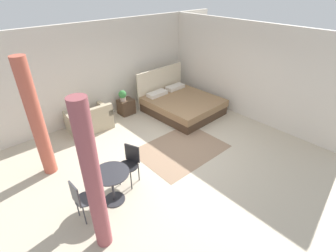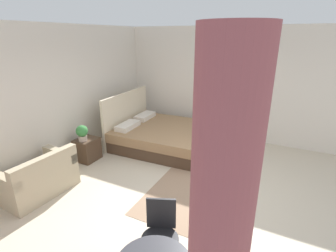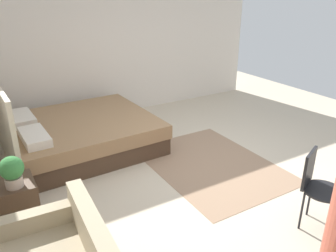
{
  "view_description": "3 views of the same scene",
  "coord_description": "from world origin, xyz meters",
  "px_view_note": "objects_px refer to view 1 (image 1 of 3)",
  "views": [
    {
      "loc": [
        -3.8,
        -3.93,
        3.92
      ],
      "look_at": [
        -0.22,
        0.05,
        0.77
      ],
      "focal_mm": 26.97,
      "sensor_mm": 36.0,
      "label": 1
    },
    {
      "loc": [
        -3.63,
        -1.35,
        2.66
      ],
      "look_at": [
        0.58,
        0.76,
        0.97
      ],
      "focal_mm": 27.16,
      "sensor_mm": 36.0,
      "label": 2
    },
    {
      "loc": [
        -3.39,
        2.74,
        2.47
      ],
      "look_at": [
        0.41,
        0.48,
        0.64
      ],
      "focal_mm": 36.02,
      "sensor_mm": 36.0,
      "label": 3
    }
  ],
  "objects_px": {
    "couch": "(90,121)",
    "balcony_table": "(112,181)",
    "nightstand": "(126,107)",
    "cafe_chair_near_couch": "(81,198)",
    "potted_plant": "(122,95)",
    "bed": "(181,104)",
    "cafe_chair_near_window": "(130,161)"
  },
  "relations": [
    {
      "from": "potted_plant",
      "to": "nightstand",
      "type": "bearing_deg",
      "value": 4.7
    },
    {
      "from": "couch",
      "to": "cafe_chair_near_couch",
      "type": "xyz_separation_m",
      "value": [
        -1.62,
        -2.93,
        0.24
      ]
    },
    {
      "from": "bed",
      "to": "potted_plant",
      "type": "bearing_deg",
      "value": 144.44
    },
    {
      "from": "potted_plant",
      "to": "cafe_chair_near_couch",
      "type": "relative_size",
      "value": 0.4
    },
    {
      "from": "bed",
      "to": "couch",
      "type": "bearing_deg",
      "value": 160.82
    },
    {
      "from": "cafe_chair_near_couch",
      "to": "balcony_table",
      "type": "bearing_deg",
      "value": 2.15
    },
    {
      "from": "couch",
      "to": "cafe_chair_near_window",
      "type": "xyz_separation_m",
      "value": [
        -0.37,
        -2.65,
        0.25
      ]
    },
    {
      "from": "couch",
      "to": "balcony_table",
      "type": "relative_size",
      "value": 1.72
    },
    {
      "from": "potted_plant",
      "to": "cafe_chair_near_window",
      "type": "height_order",
      "value": "cafe_chair_near_window"
    },
    {
      "from": "nightstand",
      "to": "cafe_chair_near_couch",
      "type": "relative_size",
      "value": 0.56
    },
    {
      "from": "couch",
      "to": "potted_plant",
      "type": "distance_m",
      "value": 1.34
    },
    {
      "from": "bed",
      "to": "nightstand",
      "type": "distance_m",
      "value": 1.83
    },
    {
      "from": "bed",
      "to": "balcony_table",
      "type": "relative_size",
      "value": 3.21
    },
    {
      "from": "balcony_table",
      "to": "cafe_chair_near_window",
      "type": "bearing_deg",
      "value": 22.74
    },
    {
      "from": "balcony_table",
      "to": "cafe_chair_near_couch",
      "type": "relative_size",
      "value": 0.81
    },
    {
      "from": "cafe_chair_near_window",
      "to": "nightstand",
      "type": "bearing_deg",
      "value": 58.15
    },
    {
      "from": "cafe_chair_near_window",
      "to": "couch",
      "type": "bearing_deg",
      "value": 82.11
    },
    {
      "from": "couch",
      "to": "nightstand",
      "type": "bearing_deg",
      "value": 5.74
    },
    {
      "from": "couch",
      "to": "balcony_table",
      "type": "xyz_separation_m",
      "value": [
        -0.97,
        -2.91,
        0.22
      ]
    },
    {
      "from": "couch",
      "to": "cafe_chair_near_window",
      "type": "height_order",
      "value": "cafe_chair_near_window"
    },
    {
      "from": "potted_plant",
      "to": "balcony_table",
      "type": "bearing_deg",
      "value": -126.41
    },
    {
      "from": "nightstand",
      "to": "cafe_chair_near_window",
      "type": "xyz_separation_m",
      "value": [
        -1.73,
        -2.79,
        0.29
      ]
    },
    {
      "from": "cafe_chair_near_window",
      "to": "cafe_chair_near_couch",
      "type": "bearing_deg",
      "value": -167.52
    },
    {
      "from": "potted_plant",
      "to": "cafe_chair_near_couch",
      "type": "xyz_separation_m",
      "value": [
        -2.89,
        -3.06,
        -0.16
      ]
    },
    {
      "from": "bed",
      "to": "couch",
      "type": "relative_size",
      "value": 1.86
    },
    {
      "from": "nightstand",
      "to": "couch",
      "type": "bearing_deg",
      "value": -174.26
    },
    {
      "from": "nightstand",
      "to": "potted_plant",
      "type": "bearing_deg",
      "value": -175.3
    },
    {
      "from": "balcony_table",
      "to": "cafe_chair_near_couch",
      "type": "distance_m",
      "value": 0.65
    },
    {
      "from": "bed",
      "to": "potted_plant",
      "type": "distance_m",
      "value": 1.95
    },
    {
      "from": "couch",
      "to": "balcony_table",
      "type": "distance_m",
      "value": 3.07
    },
    {
      "from": "cafe_chair_near_couch",
      "to": "bed",
      "type": "bearing_deg",
      "value": 23.71
    },
    {
      "from": "cafe_chair_near_window",
      "to": "balcony_table",
      "type": "bearing_deg",
      "value": -157.26
    }
  ]
}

